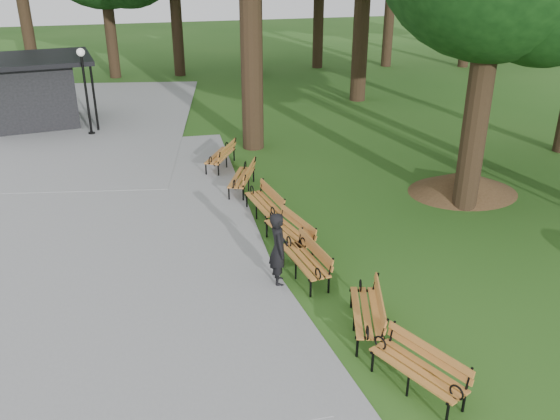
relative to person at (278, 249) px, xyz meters
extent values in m
plane|color=#235016|center=(0.20, 0.79, -0.88)|extent=(100.00, 100.00, 0.00)
cube|color=gray|center=(-3.80, 3.79, -0.85)|extent=(12.00, 38.00, 0.06)
imported|color=black|center=(0.00, 0.00, 0.00)|extent=(0.48, 0.68, 1.75)
cylinder|color=black|center=(-4.63, 13.02, 0.73)|extent=(0.10, 0.10, 3.20)
sphere|color=white|center=(-4.63, 13.02, 2.42)|extent=(0.32, 0.32, 0.32)
cone|color=#47301C|center=(6.90, 3.85, -0.53)|extent=(2.90, 2.90, 0.69)
cylinder|color=black|center=(6.36, 2.84, 2.52)|extent=(0.70, 0.70, 6.79)
cylinder|color=black|center=(8.11, 5.43, 2.43)|extent=(0.60, 0.60, 6.61)
cylinder|color=black|center=(1.44, 9.80, 3.78)|extent=(0.80, 0.80, 9.32)
cylinder|color=black|center=(7.99, 15.91, 3.39)|extent=(0.76, 0.76, 8.53)
camera|label=1|loc=(-2.78, -11.27, 6.21)|focal=37.70mm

